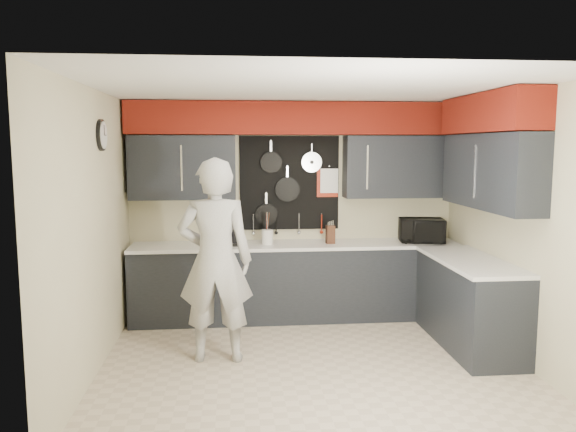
{
  "coord_description": "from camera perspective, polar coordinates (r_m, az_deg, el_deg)",
  "views": [
    {
      "loc": [
        -0.72,
        -5.13,
        2.08
      ],
      "look_at": [
        -0.19,
        0.5,
        1.37
      ],
      "focal_mm": 35.0,
      "sensor_mm": 36.0,
      "label": 1
    }
  ],
  "objects": [
    {
      "name": "right_wall_assembly",
      "position": [
        5.98,
        20.17,
        5.4
      ],
      "size": [
        0.36,
        3.5,
        2.6
      ],
      "color": "beige",
      "rests_on": "ground"
    },
    {
      "name": "back_wall_assembly",
      "position": [
        6.77,
        0.77,
        6.56
      ],
      "size": [
        4.0,
        0.36,
        2.6
      ],
      "color": "beige",
      "rests_on": "ground"
    },
    {
      "name": "base_cabinets",
      "position": [
        6.58,
        5.39,
        -7.15
      ],
      "size": [
        3.95,
        2.2,
        0.92
      ],
      "color": "black",
      "rests_on": "ground"
    },
    {
      "name": "utensil_crock",
      "position": [
        6.65,
        -2.13,
        -2.14
      ],
      "size": [
        0.13,
        0.13,
        0.17
      ],
      "primitive_type": "cylinder",
      "color": "silver",
      "rests_on": "base_cabinets"
    },
    {
      "name": "coffee_maker",
      "position": [
        6.63,
        -5.59,
        -1.38
      ],
      "size": [
        0.2,
        0.24,
        0.35
      ],
      "rotation": [
        0.0,
        0.0,
        0.05
      ],
      "color": "black",
      "rests_on": "base_cabinets"
    },
    {
      "name": "person",
      "position": [
        5.44,
        -7.39,
        -4.51
      ],
      "size": [
        0.75,
        0.51,
        1.97
      ],
      "primitive_type": "imported",
      "rotation": [
        0.0,
        0.0,
        3.09
      ],
      "color": "beige",
      "rests_on": "ground"
    },
    {
      "name": "microwave",
      "position": [
        6.97,
        13.41,
        -1.44
      ],
      "size": [
        0.56,
        0.42,
        0.29
      ],
      "primitive_type": "imported",
      "rotation": [
        0.0,
        0.0,
        -0.15
      ],
      "color": "black",
      "rests_on": "base_cabinets"
    },
    {
      "name": "left_wall_assembly",
      "position": [
        5.35,
        -19.13,
        -1.25
      ],
      "size": [
        0.05,
        3.5,
        2.6
      ],
      "color": "beige",
      "rests_on": "ground"
    },
    {
      "name": "knife_block",
      "position": [
        6.71,
        4.32,
        -1.89
      ],
      "size": [
        0.1,
        0.1,
        0.21
      ],
      "primitive_type": "cube",
      "rotation": [
        0.0,
        0.0,
        0.08
      ],
      "color": "#381911",
      "rests_on": "base_cabinets"
    },
    {
      "name": "ground",
      "position": [
        5.58,
        2.47,
        -14.72
      ],
      "size": [
        4.0,
        4.0,
        0.0
      ],
      "primitive_type": "plane",
      "color": "beige",
      "rests_on": "ground"
    }
  ]
}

